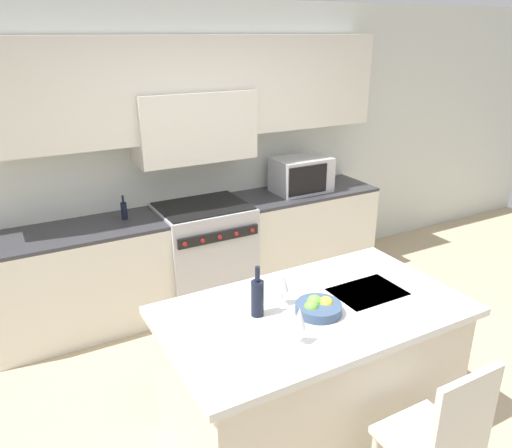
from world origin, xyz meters
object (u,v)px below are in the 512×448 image
object	(u,v)px
wine_glass_far	(283,282)
fruit_bowl	(318,307)
wine_bottle	(257,297)
oil_bottle_on_counter	(124,210)
microwave	(301,175)
wine_glass_near	(299,319)
island_chair	(441,438)
range_stove	(205,253)

from	to	relation	value
wine_glass_far	fruit_bowl	distance (m)	0.25
wine_glass_far	fruit_bowl	bearing A→B (deg)	-55.63
wine_bottle	oil_bottle_on_counter	size ratio (longest dim) A/B	1.45
microwave	wine_glass_near	world-z (taller)	microwave
oil_bottle_on_counter	wine_bottle	bearing A→B (deg)	-82.25
microwave	island_chair	world-z (taller)	microwave
island_chair	oil_bottle_on_counter	distance (m)	2.97
oil_bottle_on_counter	wine_glass_near	bearing A→B (deg)	-82.06
wine_glass_far	fruit_bowl	world-z (taller)	wine_glass_far
range_stove	oil_bottle_on_counter	distance (m)	0.87
wine_bottle	island_chair	bearing A→B (deg)	-62.74
fruit_bowl	oil_bottle_on_counter	world-z (taller)	oil_bottle_on_counter
range_stove	wine_glass_near	bearing A→B (deg)	-100.00
microwave	wine_glass_near	xyz separation A→B (m)	(-1.46, -2.17, -0.05)
range_stove	wine_bottle	distance (m)	1.93
wine_bottle	oil_bottle_on_counter	xyz separation A→B (m)	(-0.26, 1.89, -0.02)
wine_glass_near	oil_bottle_on_counter	size ratio (longest dim) A/B	1.00
oil_bottle_on_counter	range_stove	bearing A→B (deg)	-7.01
wine_bottle	wine_glass_far	size ratio (longest dim) A/B	1.46
range_stove	island_chair	distance (m)	2.76
range_stove	fruit_bowl	size ratio (longest dim) A/B	3.51
wine_glass_near	wine_glass_far	xyz separation A→B (m)	(0.14, 0.38, 0.00)
range_stove	wine_glass_far	xyz separation A→B (m)	(-0.24, -1.77, 0.57)
wine_glass_far	oil_bottle_on_counter	size ratio (longest dim) A/B	1.00
fruit_bowl	oil_bottle_on_counter	xyz separation A→B (m)	(-0.58, 2.04, 0.06)
range_stove	microwave	world-z (taller)	microwave
microwave	oil_bottle_on_counter	bearing A→B (deg)	177.86
oil_bottle_on_counter	island_chair	bearing A→B (deg)	-75.23
microwave	wine_glass_near	size ratio (longest dim) A/B	2.63
range_stove	fruit_bowl	xyz separation A→B (m)	(-0.11, -1.95, 0.46)
wine_glass_far	wine_glass_near	bearing A→B (deg)	-109.98
wine_glass_near	oil_bottle_on_counter	world-z (taller)	oil_bottle_on_counter
wine_bottle	wine_glass_far	bearing A→B (deg)	10.74
microwave	fruit_bowl	size ratio (longest dim) A/B	2.05
range_stove	wine_glass_near	xyz separation A→B (m)	(-0.38, -2.15, 0.57)
range_stove	wine_glass_near	distance (m)	2.26
microwave	island_chair	xyz separation A→B (m)	(-1.02, -2.78, -0.52)
range_stove	wine_glass_near	size ratio (longest dim) A/B	4.50
wine_glass_near	wine_bottle	bearing A→B (deg)	98.97
microwave	wine_glass_near	distance (m)	2.62
wine_bottle	wine_glass_far	xyz separation A→B (m)	(0.19, 0.04, 0.03)
wine_bottle	range_stove	bearing A→B (deg)	76.47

